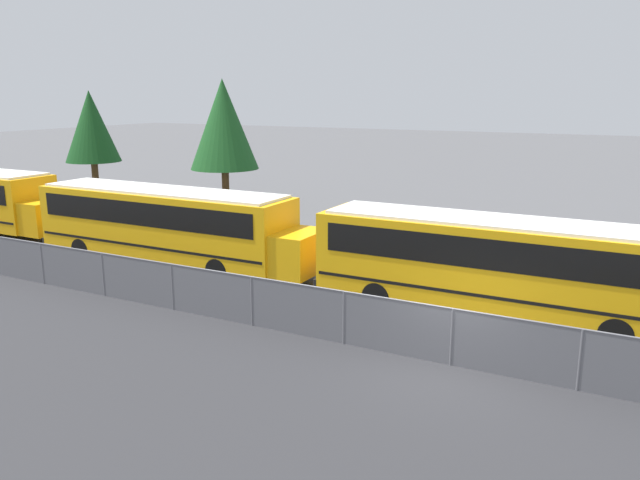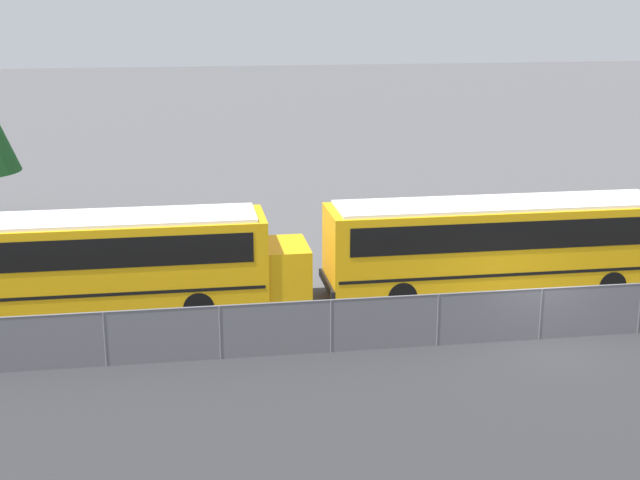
% 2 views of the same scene
% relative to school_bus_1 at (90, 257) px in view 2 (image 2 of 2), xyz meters
% --- Properties ---
extents(ground_plane, '(200.00, 200.00, 0.00)m').
position_rel_school_bus_1_xyz_m(ground_plane, '(12.75, -4.15, -1.82)').
color(ground_plane, '#4C4C4F').
extents(fence, '(78.51, 0.07, 1.54)m').
position_rel_school_bus_1_xyz_m(fence, '(12.75, -4.16, -1.03)').
color(fence, '#9EA0A5').
rests_on(fence, ground_plane).
extents(school_bus_1, '(12.65, 2.53, 3.08)m').
position_rel_school_bus_1_xyz_m(school_bus_1, '(0.00, 0.00, 0.00)').
color(school_bus_1, '#EDA80F').
rests_on(school_bus_1, ground_plane).
extents(school_bus_2, '(12.65, 2.53, 3.08)m').
position_rel_school_bus_1_xyz_m(school_bus_2, '(13.21, -0.03, 0.00)').
color(school_bus_2, '#EDA80F').
rests_on(school_bus_2, ground_plane).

